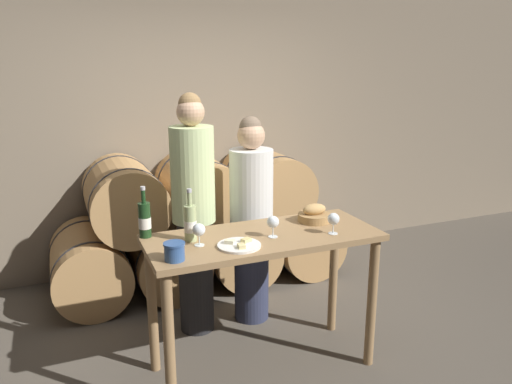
{
  "coord_description": "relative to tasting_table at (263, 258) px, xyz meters",
  "views": [
    {
      "loc": [
        -1.18,
        -2.73,
        2.02
      ],
      "look_at": [
        0.0,
        0.12,
        1.2
      ],
      "focal_mm": 35.0,
      "sensor_mm": 36.0,
      "label": 1
    }
  ],
  "objects": [
    {
      "name": "stone_wall_back",
      "position": [
        0.0,
        2.04,
        0.81
      ],
      "size": [
        10.0,
        0.12,
        3.2
      ],
      "color": "gray",
      "rests_on": "ground_plane"
    },
    {
      "name": "person_right",
      "position": [
        0.18,
        0.65,
        0.04
      ],
      "size": [
        0.33,
        0.33,
        1.62
      ],
      "color": "#2D334C",
      "rests_on": "ground_plane"
    },
    {
      "name": "person_left",
      "position": [
        -0.27,
        0.65,
        0.14
      ],
      "size": [
        0.32,
        0.32,
        1.8
      ],
      "color": "#232326",
      "rests_on": "ground_plane"
    },
    {
      "name": "bread_basket",
      "position": [
        0.43,
        0.12,
        0.2
      ],
      "size": [
        0.22,
        0.22,
        0.12
      ],
      "color": "#A87F4C",
      "rests_on": "tasting_table"
    },
    {
      "name": "barrel_stack",
      "position": [
        -0.0,
        1.46,
        -0.23
      ],
      "size": [
        2.61,
        0.91,
        1.2
      ],
      "color": "tan",
      "rests_on": "ground_plane"
    },
    {
      "name": "wine_bottle_white",
      "position": [
        -0.45,
        0.08,
        0.27
      ],
      "size": [
        0.08,
        0.08,
        0.33
      ],
      "color": "#ADBC7F",
      "rests_on": "tasting_table"
    },
    {
      "name": "ground_plane",
      "position": [
        0.0,
        0.0,
        -0.79
      ],
      "size": [
        10.0,
        10.0,
        0.0
      ],
      "primitive_type": "plane",
      "color": "#564F44"
    },
    {
      "name": "wine_glass_center",
      "position": [
        0.42,
        -0.15,
        0.25
      ],
      "size": [
        0.08,
        0.08,
        0.14
      ],
      "color": "white",
      "rests_on": "tasting_table"
    },
    {
      "name": "blue_crock",
      "position": [
        -0.62,
        -0.19,
        0.21
      ],
      "size": [
        0.12,
        0.12,
        0.1
      ],
      "color": "#335693",
      "rests_on": "tasting_table"
    },
    {
      "name": "tasting_table",
      "position": [
        0.0,
        0.0,
        0.0
      ],
      "size": [
        1.48,
        0.61,
        0.95
      ],
      "color": "#99754C",
      "rests_on": "ground_plane"
    },
    {
      "name": "wine_glass_far_left",
      "position": [
        -0.43,
        -0.03,
        0.25
      ],
      "size": [
        0.08,
        0.08,
        0.14
      ],
      "color": "white",
      "rests_on": "tasting_table"
    },
    {
      "name": "wine_bottle_red",
      "position": [
        -0.7,
        0.25,
        0.27
      ],
      "size": [
        0.08,
        0.08,
        0.32
      ],
      "color": "#193819",
      "rests_on": "tasting_table"
    },
    {
      "name": "wine_glass_left",
      "position": [
        0.04,
        -0.06,
        0.25
      ],
      "size": [
        0.08,
        0.08,
        0.14
      ],
      "color": "white",
      "rests_on": "tasting_table"
    },
    {
      "name": "cheese_plate",
      "position": [
        -0.21,
        -0.13,
        0.17
      ],
      "size": [
        0.26,
        0.26,
        0.04
      ],
      "color": "white",
      "rests_on": "tasting_table"
    }
  ]
}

